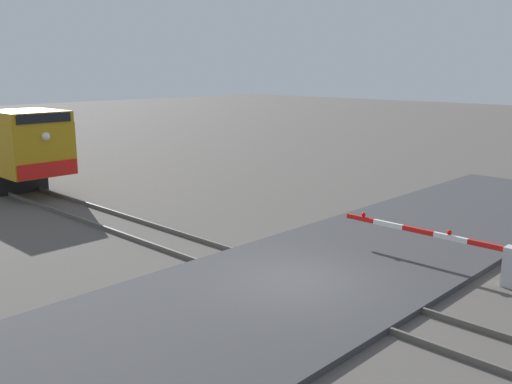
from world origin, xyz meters
The scene contains 5 objects.
ground_plane centered at (0.00, 0.00, 0.00)m, with size 160.00×160.00×0.00m, color #514C47.
rail_track_left centered at (-0.72, 0.00, 0.07)m, with size 0.08×80.00×0.15m, color #59544C.
rail_track_right centered at (0.72, 0.00, 0.07)m, with size 0.08×80.00×0.15m, color #59544C.
road_surface centered at (0.00, 0.00, 0.08)m, with size 36.00×6.38×0.17m, color #38383A.
crossing_gate centered at (3.85, -3.28, 0.74)m, with size 0.36×5.69×1.18m.
Camera 1 is at (-10.80, -8.91, 5.60)m, focal length 39.61 mm.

